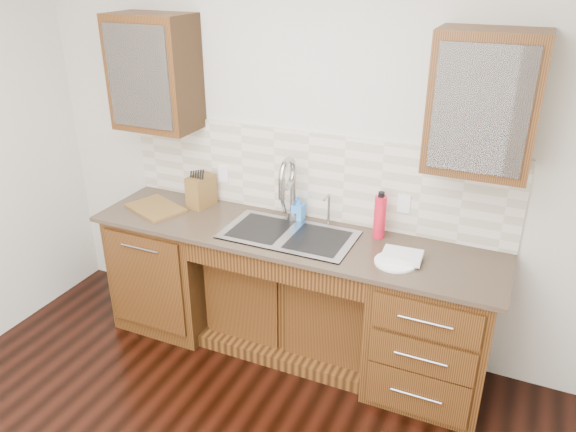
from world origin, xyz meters
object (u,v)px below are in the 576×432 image
at_px(water_bottle, 380,217).
at_px(cutting_board, 156,208).
at_px(soap_bottle, 298,208).
at_px(knife_block, 201,191).
at_px(plate, 396,262).

relative_size(water_bottle, cutting_board, 0.70).
relative_size(soap_bottle, knife_block, 0.77).
distance_m(water_bottle, knife_block, 1.29).
height_order(soap_bottle, knife_block, knife_block).
bearing_deg(water_bottle, soap_bottle, 176.80).
bearing_deg(knife_block, soap_bottle, 13.44).
bearing_deg(plate, cutting_board, 177.89).
bearing_deg(knife_block, cutting_board, -135.81).
bearing_deg(water_bottle, knife_block, -178.71).
distance_m(plate, knife_block, 1.49).
bearing_deg(knife_block, water_bottle, 9.93).
bearing_deg(soap_bottle, cutting_board, -163.01).
xyz_separation_m(soap_bottle, plate, (0.75, -0.31, -0.08)).
height_order(plate, knife_block, knife_block).
distance_m(knife_block, cutting_board, 0.34).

